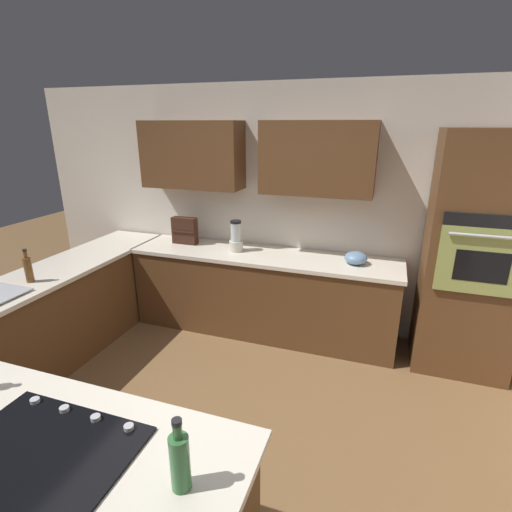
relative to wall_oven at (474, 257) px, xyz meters
The scene contains 14 objects.
ground_plane 2.75m from the wall_oven, 42.84° to the left, with size 14.00×14.00×0.00m, color brown.
wall_back 1.98m from the wall_oven, ahead, with size 6.00×0.44×2.60m.
lower_cabinets_back 2.06m from the wall_oven, ahead, with size 2.80×0.60×0.86m, color brown.
countertop_back 1.96m from the wall_oven, ahead, with size 2.84×0.64×0.04m, color silver.
lower_cabinets_side 3.91m from the wall_oven, 17.62° to the left, with size 0.60×2.90×0.86m, color brown.
countertop_side 3.86m from the wall_oven, 17.62° to the left, with size 0.64×2.94×0.04m, color silver.
island_top 3.43m from the wall_oven, 53.77° to the left, with size 1.74×0.89×0.04m, color silver.
wall_oven is the anchor object (origin of this frame).
cooktop 3.42m from the wall_oven, 53.72° to the left, with size 0.76×0.56×0.03m.
blender 2.25m from the wall_oven, ahead, with size 0.15×0.15×0.33m.
mixing_bowl 1.01m from the wall_oven, ahead, with size 0.22×0.22×0.12m, color #668CB2.
spice_rack 2.90m from the wall_oven, ahead, with size 0.29×0.11×0.30m.
dish_soap_bottle 3.87m from the wall_oven, 20.51° to the left, with size 0.07×0.07×0.30m.
second_bottle 3.04m from the wall_oven, 62.67° to the left, with size 0.08×0.08×0.31m.
Camera 1 is at (-1.07, 1.93, 2.20)m, focal length 27.11 mm.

